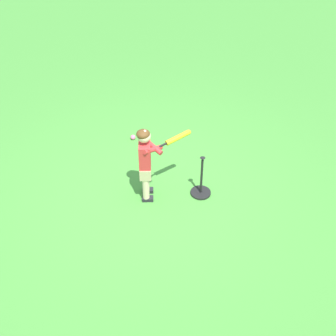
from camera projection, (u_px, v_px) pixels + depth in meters
name	position (u px, v px, depth m)	size (l,w,h in m)	color
ground_plane	(157.00, 193.00, 6.31)	(40.00, 40.00, 0.00)	#479338
child_batter	(147.00, 158.00, 5.86)	(0.37, 0.74, 1.08)	#232328
play_ball_near_batter	(133.00, 137.00, 7.28)	(0.08, 0.08, 0.08)	pink
batting_tee	(201.00, 188.00, 6.24)	(0.28, 0.28, 0.62)	black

